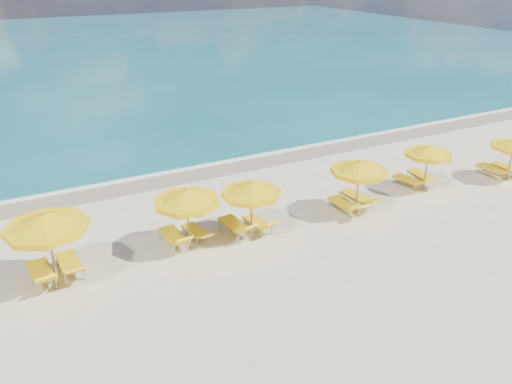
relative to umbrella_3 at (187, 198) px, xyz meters
name	(u,v)px	position (x,y,z in m)	size (l,w,h in m)	color
ground_plane	(274,235)	(3.19, -0.59, -2.04)	(120.00, 120.00, 0.00)	beige
ocean	(71,51)	(3.19, 47.41, -2.04)	(120.00, 80.00, 0.30)	#126066
wet_sand_band	(202,170)	(3.19, 6.81, -2.04)	(120.00, 2.60, 0.01)	tan
foam_line	(196,164)	(3.19, 7.61, -2.04)	(120.00, 1.20, 0.03)	white
whitecap_near	(51,134)	(-2.81, 16.41, -2.04)	(14.00, 0.36, 0.05)	white
whitecap_far	(217,86)	(11.19, 23.41, -2.04)	(18.00, 0.30, 0.05)	white
umbrella_2	(46,223)	(-4.58, -0.11, 0.21)	(2.83, 2.83, 2.63)	tan
umbrella_3	(187,198)	(0.00, 0.00, 0.00)	(2.75, 2.75, 2.39)	tan
umbrella_4	(251,190)	(2.39, -0.27, -0.09)	(2.94, 2.94, 2.28)	tan
umbrella_5	(360,168)	(7.12, -0.51, -0.03)	(2.45, 2.45, 2.35)	tan
umbrella_6	(429,151)	(11.36, -0.04, -0.20)	(2.63, 2.63, 2.15)	tan
lounger_2_left	(42,276)	(-5.00, 0.18, -1.79)	(0.83, 2.01, 0.90)	#A5A8AD
lounger_2_right	(70,267)	(-4.10, 0.31, -1.79)	(0.78, 2.04, 0.86)	#A5A8AD
lounger_3_left	(174,240)	(-0.45, 0.41, -1.79)	(0.76, 1.98, 0.91)	#A5A8AD
lounger_3_right	(196,234)	(0.44, 0.55, -1.84)	(0.76, 1.71, 0.62)	#A5A8AD
lounger_4_left	(236,229)	(1.93, 0.15, -1.79)	(0.90, 2.02, 0.91)	#A5A8AD
lounger_4_right	(258,226)	(2.82, 0.01, -1.83)	(0.80, 1.73, 0.79)	#A5A8AD
lounger_5_left	(345,207)	(6.72, -0.27, -1.80)	(0.71, 1.99, 0.82)	#A5A8AD
lounger_5_right	(357,200)	(7.60, 0.05, -1.80)	(0.85, 2.05, 0.73)	#A5A8AD
lounger_6_left	(408,183)	(10.89, 0.47, -1.82)	(0.94, 1.89, 0.75)	#A5A8AD
lounger_6_right	(421,179)	(11.72, 0.50, -1.81)	(0.96, 2.03, 0.73)	#A5A8AD
lounger_7_left	(493,172)	(15.37, -0.54, -1.79)	(0.77, 2.03, 0.90)	#A5A8AD
lounger_7_right	(506,170)	(16.22, -0.57, -1.82)	(0.68, 1.72, 0.84)	#A5A8AD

